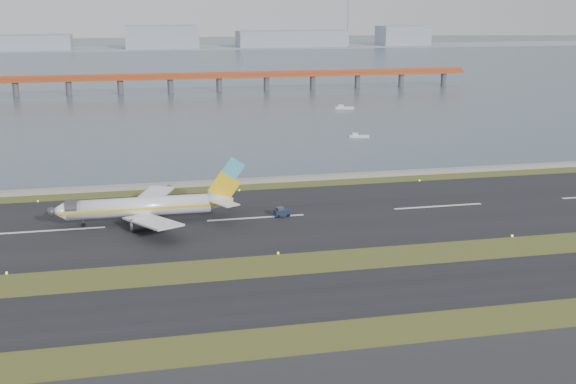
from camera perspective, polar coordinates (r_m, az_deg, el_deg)
The scene contains 11 objects.
ground at distance 119.88m, azimuth -0.06°, elevation -6.12°, with size 1000.00×1000.00×0.00m, color #3D491A.
taxiway_strip at distance 109.01m, azimuth 1.30°, elevation -8.29°, with size 1000.00×18.00×0.10m, color black.
runway_strip at distance 147.77m, azimuth -2.55°, elevation -2.06°, with size 1000.00×45.00×0.10m, color black.
seawall at distance 176.26m, azimuth -4.24°, elevation 0.82°, with size 1000.00×2.50×1.00m, color gray.
bay_water at distance 571.57m, azimuth -10.13°, elevation 10.17°, with size 1400.00×800.00×1.30m, color #43535F.
red_pier at distance 363.87m, azimuth -5.48°, elevation 9.04°, with size 260.00×5.00×10.20m.
far_shoreline at distance 731.36m, azimuth -9.65°, elevation 11.61°, with size 1400.00×80.00×60.50m.
airliner at distance 146.18m, azimuth -11.06°, elevation -1.13°, with size 38.52×32.89×12.80m.
pushback_tug at distance 148.48m, azimuth -0.51°, elevation -1.60°, with size 3.41×2.36×2.01m.
workboat_near at distance 238.01m, azimuth 5.60°, elevation 4.42°, with size 6.77×3.77×1.57m.
workboat_far at distance 302.84m, azimuth 4.46°, elevation 6.66°, with size 8.09×4.57×1.87m.
Camera 1 is at (-23.96, -109.48, 42.55)m, focal length 45.00 mm.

